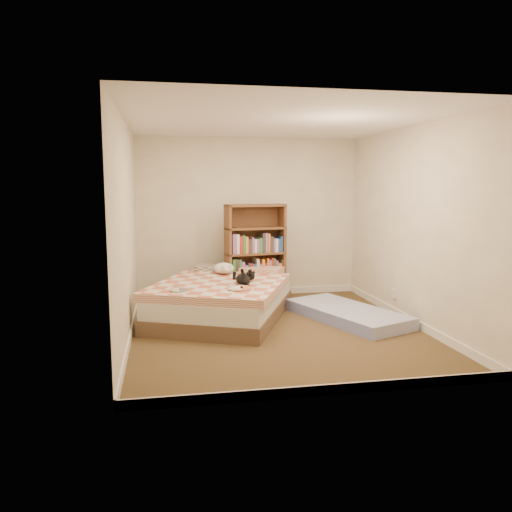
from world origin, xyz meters
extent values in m
cube|color=#40301B|center=(0.00, 0.00, 0.00)|extent=(3.50, 4.00, 0.01)
cube|color=white|center=(0.00, 0.00, 2.50)|extent=(3.50, 4.00, 0.01)
cube|color=#F3EECC|center=(0.00, 2.00, 1.25)|extent=(3.50, 0.01, 2.50)
cube|color=#F3EECC|center=(0.00, -2.00, 1.25)|extent=(3.50, 0.01, 2.50)
cube|color=#F3EECC|center=(-1.75, 0.00, 1.25)|extent=(0.01, 4.00, 2.50)
cube|color=#F3EECC|center=(1.75, 0.00, 1.25)|extent=(0.01, 4.00, 2.50)
cube|color=white|center=(0.00, 1.99, 0.05)|extent=(3.50, 0.02, 0.10)
cube|color=white|center=(0.00, -1.99, 0.05)|extent=(3.50, 0.02, 0.10)
cube|color=white|center=(-1.74, 0.00, 0.05)|extent=(0.02, 4.00, 0.10)
cube|color=white|center=(1.74, 0.00, 0.05)|extent=(0.02, 4.00, 0.10)
cube|color=white|center=(1.74, 0.40, 0.30)|extent=(0.03, 0.09, 0.13)
cube|color=brown|center=(-0.58, 0.66, 0.10)|extent=(2.22, 2.55, 0.19)
cube|color=silver|center=(-0.58, 0.66, 0.30)|extent=(2.18, 2.50, 0.21)
cube|color=#C26348|center=(-0.58, 0.66, 0.46)|extent=(2.14, 2.23, 0.11)
cube|color=#675E57|center=(-0.93, 1.46, 0.49)|extent=(0.69, 0.58, 0.16)
cube|color=#C26348|center=(-0.23, 1.46, 0.49)|extent=(0.69, 0.58, 0.16)
cube|color=#522B1C|center=(-0.42, 1.47, 0.74)|extent=(0.08, 0.30, 1.49)
cube|color=#522B1C|center=(0.43, 1.47, 0.74)|extent=(0.08, 0.30, 1.49)
cube|color=#522B1C|center=(0.01, 1.61, 0.74)|extent=(0.89, 0.15, 1.49)
cube|color=#522B1C|center=(0.01, 1.47, 0.02)|extent=(0.93, 0.43, 0.03)
cube|color=#522B1C|center=(0.01, 1.47, 0.75)|extent=(0.93, 0.43, 0.03)
cube|color=#522B1C|center=(0.01, 1.47, 1.47)|extent=(0.93, 0.43, 0.03)
cube|color=#7D8CD1|center=(1.02, 0.28, 0.08)|extent=(1.36, 1.90, 0.16)
ellipsoid|color=black|center=(-0.36, 0.33, 0.58)|extent=(0.38, 0.44, 0.13)
sphere|color=black|center=(-0.36, 0.55, 0.59)|extent=(0.17, 0.17, 0.13)
cone|color=black|center=(-0.40, 0.58, 0.64)|extent=(0.06, 0.06, 0.05)
cone|color=black|center=(-0.32, 0.58, 0.64)|extent=(0.06, 0.06, 0.05)
cylinder|color=black|center=(-0.26, 0.05, 0.54)|extent=(0.16, 0.21, 0.05)
ellipsoid|color=white|center=(-0.51, 1.17, 0.59)|extent=(0.43, 0.44, 0.16)
sphere|color=white|center=(-0.42, 1.06, 0.61)|extent=(0.18, 0.18, 0.13)
sphere|color=white|center=(-0.37, 1.02, 0.59)|extent=(0.08, 0.08, 0.06)
sphere|color=white|center=(-0.64, 1.23, 0.57)|extent=(0.10, 0.10, 0.07)
camera|label=1|loc=(-1.32, -5.82, 1.75)|focal=35.00mm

